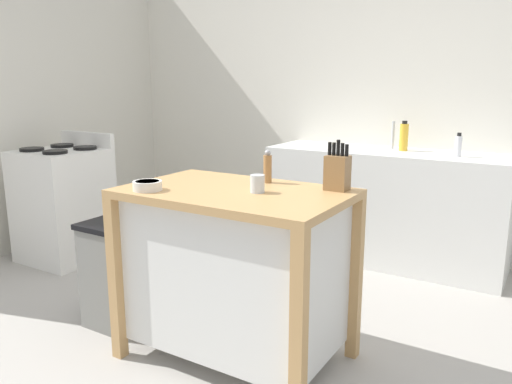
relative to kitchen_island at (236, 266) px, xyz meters
The scene contains 14 objects.
ground_plane 0.51m from the kitchen_island, 111.92° to the right, with size 6.14×6.14×0.00m, color #ADA8A0.
wall_back 2.34m from the kitchen_island, 90.38° to the left, with size 5.14×0.10×2.60m, color silver.
wall_left 2.81m from the kitchen_island, 163.10° to the left, with size 0.10×2.84×2.60m, color silver.
kitchen_island is the anchor object (origin of this frame).
knife_block 0.70m from the kitchen_island, 30.13° to the left, with size 0.11×0.09×0.25m.
bowl_ceramic_wide 0.60m from the kitchen_island, 145.88° to the right, with size 0.14×0.14×0.05m.
drinking_cup 0.46m from the kitchen_island, ahead, with size 0.07×0.07×0.09m.
pepper_grinder 0.54m from the kitchen_island, 77.81° to the left, with size 0.04×0.04×0.17m.
trash_bin 0.82m from the kitchen_island, behind, with size 0.36×0.28×0.63m.
sink_counter 1.87m from the kitchen_island, 84.27° to the left, with size 1.85×0.60×0.89m.
sink_faucet 2.07m from the kitchen_island, 84.67° to the left, with size 0.02×0.02×0.22m.
bottle_spray_cleaner 2.01m from the kitchen_island, 81.35° to the left, with size 0.07×0.07×0.23m.
bottle_hand_soap 2.00m from the kitchen_island, 68.39° to the left, with size 0.05×0.05×0.17m.
stove 2.10m from the kitchen_island, 165.04° to the left, with size 0.60×0.60×1.01m.
Camera 1 is at (1.37, -1.98, 1.42)m, focal length 35.34 mm.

